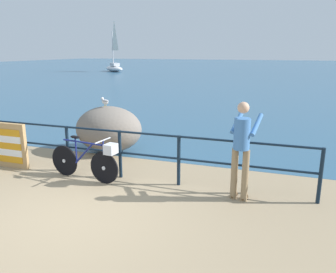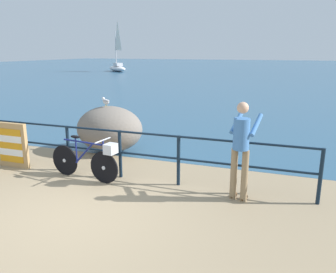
{
  "view_description": "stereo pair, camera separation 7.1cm",
  "coord_description": "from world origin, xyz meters",
  "px_view_note": "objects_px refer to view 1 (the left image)",
  "views": [
    {
      "loc": [
        3.15,
        -4.27,
        2.62
      ],
      "look_at": [
        0.92,
        2.16,
        0.87
      ],
      "focal_mm": 36.01,
      "sensor_mm": 36.0,
      "label": 1
    },
    {
      "loc": [
        3.22,
        -4.25,
        2.62
      ],
      "look_at": [
        0.92,
        2.16,
        0.87
      ],
      "focal_mm": 36.01,
      "sensor_mm": 36.0,
      "label": 2
    }
  ],
  "objects_px": {
    "person_at_railing": "(242,147)",
    "sailboat": "(114,66)",
    "folded_deckchair_stack": "(11,146)",
    "breakwater_boulder_main": "(109,129)",
    "bicycle": "(89,159)",
    "seagull": "(105,101)"
  },
  "relations": [
    {
      "from": "person_at_railing",
      "to": "sailboat",
      "type": "bearing_deg",
      "value": 42.79
    },
    {
      "from": "breakwater_boulder_main",
      "to": "seagull",
      "type": "height_order",
      "value": "seagull"
    },
    {
      "from": "sailboat",
      "to": "seagull",
      "type": "bearing_deg",
      "value": 158.21
    },
    {
      "from": "seagull",
      "to": "person_at_railing",
      "type": "bearing_deg",
      "value": -178.61
    },
    {
      "from": "seagull",
      "to": "folded_deckchair_stack",
      "type": "bearing_deg",
      "value": 80.85
    },
    {
      "from": "bicycle",
      "to": "seagull",
      "type": "distance_m",
      "value": 2.27
    },
    {
      "from": "breakwater_boulder_main",
      "to": "sailboat",
      "type": "xyz_separation_m",
      "value": [
        -16.19,
        30.9,
        0.11
      ]
    },
    {
      "from": "person_at_railing",
      "to": "sailboat",
      "type": "relative_size",
      "value": 0.29
    },
    {
      "from": "seagull",
      "to": "breakwater_boulder_main",
      "type": "bearing_deg",
      "value": -132.46
    },
    {
      "from": "person_at_railing",
      "to": "seagull",
      "type": "distance_m",
      "value": 4.2
    },
    {
      "from": "bicycle",
      "to": "person_at_railing",
      "type": "xyz_separation_m",
      "value": [
        3.04,
        0.09,
        0.53
      ]
    },
    {
      "from": "bicycle",
      "to": "person_at_railing",
      "type": "distance_m",
      "value": 3.09
    },
    {
      "from": "person_at_railing",
      "to": "folded_deckchair_stack",
      "type": "distance_m",
      "value": 5.17
    },
    {
      "from": "bicycle",
      "to": "seagull",
      "type": "bearing_deg",
      "value": 116.56
    },
    {
      "from": "bicycle",
      "to": "folded_deckchair_stack",
      "type": "relative_size",
      "value": 1.63
    },
    {
      "from": "bicycle",
      "to": "breakwater_boulder_main",
      "type": "bearing_deg",
      "value": 114.76
    },
    {
      "from": "bicycle",
      "to": "sailboat",
      "type": "bearing_deg",
      "value": 124.16
    },
    {
      "from": "folded_deckchair_stack",
      "to": "sailboat",
      "type": "xyz_separation_m",
      "value": [
        -14.72,
        32.78,
        0.19
      ]
    },
    {
      "from": "folded_deckchair_stack",
      "to": "breakwater_boulder_main",
      "type": "distance_m",
      "value": 2.39
    },
    {
      "from": "sailboat",
      "to": "person_at_railing",
      "type": "bearing_deg",
      "value": 161.86
    },
    {
      "from": "bicycle",
      "to": "person_at_railing",
      "type": "height_order",
      "value": "person_at_railing"
    },
    {
      "from": "bicycle",
      "to": "sailboat",
      "type": "distance_m",
      "value": 36.95
    }
  ]
}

